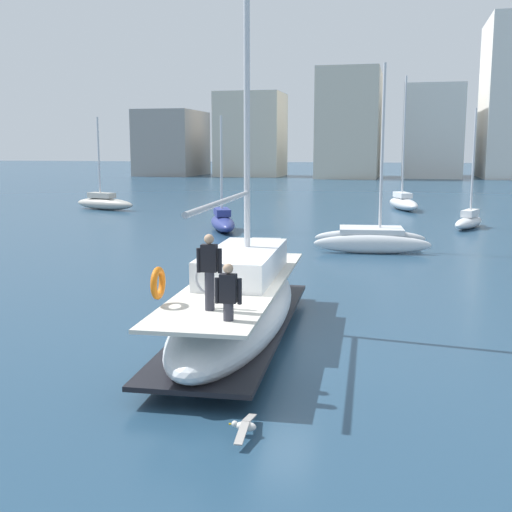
{
  "coord_description": "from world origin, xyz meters",
  "views": [
    {
      "loc": [
        3.12,
        -14.3,
        4.77
      ],
      "look_at": [
        -0.79,
        2.93,
        1.8
      ],
      "focal_mm": 45.43,
      "sensor_mm": 36.0,
      "label": 1
    }
  ],
  "objects_px": {
    "moored_sloop_far": "(469,220)",
    "moored_cutter_right": "(371,237)",
    "seagull": "(245,426)",
    "moored_catamaran": "(104,202)",
    "moored_ketch_distant": "(403,202)",
    "main_sailboat": "(239,303)",
    "moored_cutter_left": "(223,221)"
  },
  "relations": [
    {
      "from": "main_sailboat",
      "to": "moored_cutter_right",
      "type": "height_order",
      "value": "main_sailboat"
    },
    {
      "from": "moored_sloop_far",
      "to": "moored_ketch_distant",
      "type": "distance_m",
      "value": 11.65
    },
    {
      "from": "moored_sloop_far",
      "to": "seagull",
      "type": "xyz_separation_m",
      "value": [
        -6.33,
        -30.41,
        -0.32
      ]
    },
    {
      "from": "moored_catamaran",
      "to": "moored_ketch_distant",
      "type": "distance_m",
      "value": 23.18
    },
    {
      "from": "moored_catamaran",
      "to": "moored_cutter_right",
      "type": "height_order",
      "value": "moored_cutter_right"
    },
    {
      "from": "moored_ketch_distant",
      "to": "seagull",
      "type": "bearing_deg",
      "value": -93.43
    },
    {
      "from": "main_sailboat",
      "to": "moored_ketch_distant",
      "type": "bearing_deg",
      "value": 83.73
    },
    {
      "from": "moored_sloop_far",
      "to": "moored_cutter_right",
      "type": "bearing_deg",
      "value": -118.3
    },
    {
      "from": "moored_cutter_left",
      "to": "moored_ketch_distant",
      "type": "xyz_separation_m",
      "value": [
        10.21,
        15.27,
        0.1
      ]
    },
    {
      "from": "moored_cutter_right",
      "to": "main_sailboat",
      "type": "bearing_deg",
      "value": -99.45
    },
    {
      "from": "moored_sloop_far",
      "to": "moored_ketch_distant",
      "type": "xyz_separation_m",
      "value": [
        -3.85,
        11.0,
        0.14
      ]
    },
    {
      "from": "moored_cutter_right",
      "to": "moored_ketch_distant",
      "type": "height_order",
      "value": "moored_ketch_distant"
    },
    {
      "from": "moored_catamaran",
      "to": "moored_ketch_distant",
      "type": "height_order",
      "value": "moored_ketch_distant"
    },
    {
      "from": "moored_ketch_distant",
      "to": "seagull",
      "type": "relative_size",
      "value": 8.34
    },
    {
      "from": "moored_catamaran",
      "to": "seagull",
      "type": "bearing_deg",
      "value": -61.03
    },
    {
      "from": "moored_sloop_far",
      "to": "seagull",
      "type": "relative_size",
      "value": 5.81
    },
    {
      "from": "moored_catamaran",
      "to": "moored_cutter_right",
      "type": "relative_size",
      "value": 0.83
    },
    {
      "from": "moored_cutter_right",
      "to": "moored_ketch_distant",
      "type": "distance_m",
      "value": 20.85
    },
    {
      "from": "moored_catamaran",
      "to": "moored_cutter_right",
      "type": "distance_m",
      "value": 26.44
    },
    {
      "from": "moored_sloop_far",
      "to": "moored_cutter_right",
      "type": "distance_m",
      "value": 11.13
    },
    {
      "from": "main_sailboat",
      "to": "moored_cutter_right",
      "type": "distance_m",
      "value": 15.41
    },
    {
      "from": "main_sailboat",
      "to": "seagull",
      "type": "distance_m",
      "value": 5.66
    },
    {
      "from": "moored_sloop_far",
      "to": "moored_cutter_left",
      "type": "distance_m",
      "value": 14.7
    },
    {
      "from": "moored_cutter_left",
      "to": "moored_cutter_right",
      "type": "bearing_deg",
      "value": -32.19
    },
    {
      "from": "main_sailboat",
      "to": "moored_catamaran",
      "type": "relative_size",
      "value": 1.95
    },
    {
      "from": "main_sailboat",
      "to": "moored_cutter_left",
      "type": "height_order",
      "value": "main_sailboat"
    },
    {
      "from": "moored_catamaran",
      "to": "moored_cutter_left",
      "type": "bearing_deg",
      "value": -39.58
    },
    {
      "from": "moored_catamaran",
      "to": "moored_cutter_left",
      "type": "height_order",
      "value": "moored_catamaran"
    },
    {
      "from": "moored_sloop_far",
      "to": "moored_catamaran",
      "type": "relative_size",
      "value": 1.0
    },
    {
      "from": "main_sailboat",
      "to": "moored_cutter_left",
      "type": "relative_size",
      "value": 2.09
    },
    {
      "from": "main_sailboat",
      "to": "moored_cutter_right",
      "type": "xyz_separation_m",
      "value": [
        2.53,
        15.19,
        -0.29
      ]
    },
    {
      "from": "moored_ketch_distant",
      "to": "seagull",
      "type": "distance_m",
      "value": 41.49
    }
  ]
}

